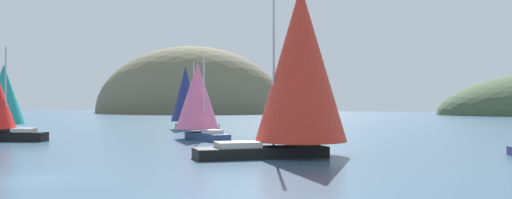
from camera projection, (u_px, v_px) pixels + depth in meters
The scene contains 6 objects.
ground_plane at pixel (31, 180), 23.22m from camera, with size 360.00×360.00×0.00m, color #385670.
headland_left at pixel (189, 113), 168.52m from camera, with size 63.88×44.00×43.01m, color #6B664C.
sailboat_scarlet_sail at pixel (299, 66), 33.31m from camera, with size 10.33×8.92×11.34m.
sailboat_teal_sail at pixel (3, 97), 55.87m from camera, with size 7.75×5.39×8.83m.
sailboat_pink_spinnaker at pixel (198, 98), 48.98m from camera, with size 7.32×6.97×7.80m.
sailboat_navy_sail at pixel (186, 96), 67.14m from camera, with size 6.93×4.29×8.68m.
Camera 1 is at (16.56, -19.12, 3.45)m, focal length 36.71 mm.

